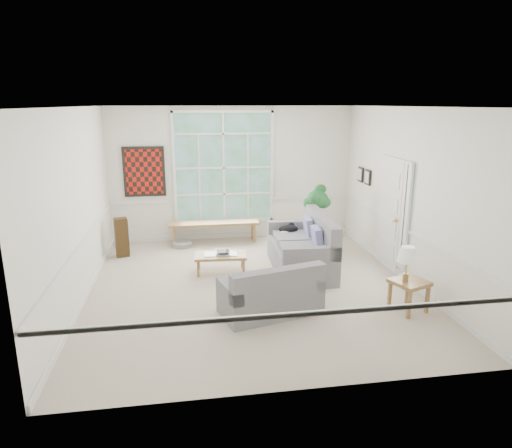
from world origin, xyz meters
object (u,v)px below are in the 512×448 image
at_px(loveseat_right, 301,243).
at_px(end_table, 314,236).
at_px(loveseat_front, 270,288).
at_px(side_table, 408,296).
at_px(coffee_table, 221,263).

height_order(loveseat_right, end_table, loveseat_right).
height_order(loveseat_front, side_table, loveseat_front).
relative_size(loveseat_right, loveseat_front, 1.33).
distance_m(loveseat_right, loveseat_front, 1.93).
bearing_deg(end_table, loveseat_right, -116.26).
bearing_deg(end_table, side_table, -79.92).
bearing_deg(loveseat_right, end_table, 66.47).
distance_m(loveseat_front, coffee_table, 1.91).
bearing_deg(coffee_table, loveseat_front, -68.09).
distance_m(loveseat_right, end_table, 1.39).
bearing_deg(loveseat_front, end_table, 48.15).
height_order(loveseat_right, side_table, loveseat_right).
xyz_separation_m(loveseat_right, loveseat_front, (-0.90, -1.71, -0.13)).
distance_m(loveseat_right, coffee_table, 1.54).
bearing_deg(end_table, loveseat_front, -117.14).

